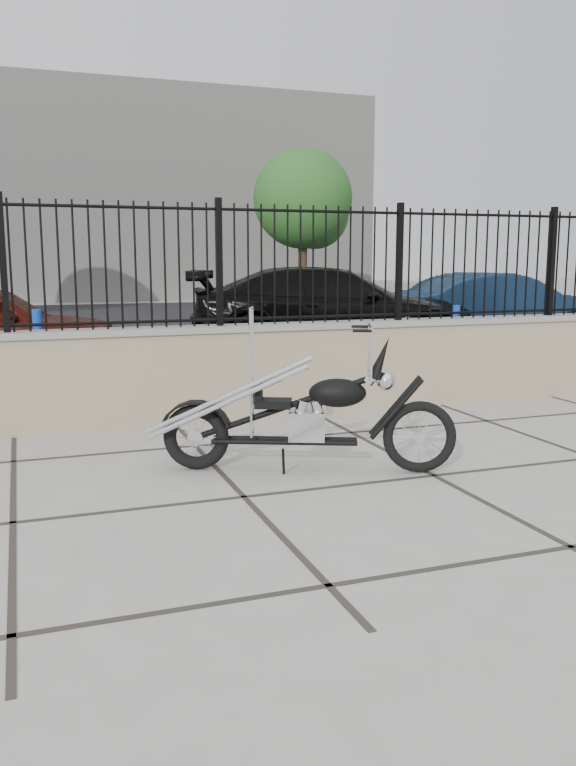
# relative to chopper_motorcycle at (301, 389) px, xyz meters

# --- Properties ---
(ground_plane) EXTENTS (90.00, 90.00, 0.00)m
(ground_plane) POSITION_rel_chopper_motorcycle_xyz_m (0.90, -0.47, -0.64)
(ground_plane) COLOR #99968E
(ground_plane) RESTS_ON ground
(parking_lot) EXTENTS (30.00, 30.00, 0.00)m
(parking_lot) POSITION_rel_chopper_motorcycle_xyz_m (0.90, 12.03, -0.64)
(parking_lot) COLOR black
(parking_lot) RESTS_ON ground
(retaining_wall) EXTENTS (14.00, 0.36, 0.96)m
(retaining_wall) POSITION_rel_chopper_motorcycle_xyz_m (0.90, 2.03, -0.16)
(retaining_wall) COLOR gray
(retaining_wall) RESTS_ON ground_plane
(iron_fence) EXTENTS (14.00, 0.08, 1.20)m
(iron_fence) POSITION_rel_chopper_motorcycle_xyz_m (0.90, 2.03, 0.92)
(iron_fence) COLOR black
(iron_fence) RESTS_ON retaining_wall
(background_building) EXTENTS (22.00, 6.00, 8.00)m
(background_building) POSITION_rel_chopper_motorcycle_xyz_m (0.90, 26.03, 3.36)
(background_building) COLOR beige
(background_building) RESTS_ON ground_plane
(chopper_motorcycle) EXTENTS (2.13, 1.19, 1.29)m
(chopper_motorcycle) POSITION_rel_chopper_motorcycle_xyz_m (0.00, 0.00, 0.00)
(chopper_motorcycle) COLOR black
(chopper_motorcycle) RESTS_ON ground_plane
(car_black) EXTENTS (5.46, 3.56, 1.47)m
(car_black) POSITION_rel_chopper_motorcycle_xyz_m (3.26, 6.96, 0.09)
(car_black) COLOR black
(car_black) RESTS_ON parking_lot
(car_blue) EXTENTS (4.21, 1.80, 1.35)m
(car_blue) POSITION_rel_chopper_motorcycle_xyz_m (6.64, 6.82, 0.03)
(car_blue) COLOR #0F2039
(car_blue) RESTS_ON parking_lot
(bollard_a) EXTENTS (0.12, 0.12, 0.98)m
(bollard_a) POSITION_rel_chopper_motorcycle_xyz_m (-1.78, 4.78, -0.15)
(bollard_a) COLOR #0B27AE
(bollard_a) RESTS_ON ground_plane
(bollard_b) EXTENTS (0.12, 0.12, 0.93)m
(bollard_b) POSITION_rel_chopper_motorcycle_xyz_m (4.18, 4.45, -0.18)
(bollard_b) COLOR #0C2BB8
(bollard_b) RESTS_ON ground_plane
(tree_right) EXTENTS (2.95, 2.95, 4.98)m
(tree_right) POSITION_rel_chopper_motorcycle_xyz_m (6.15, 16.07, 2.84)
(tree_right) COLOR #382619
(tree_right) RESTS_ON ground_plane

